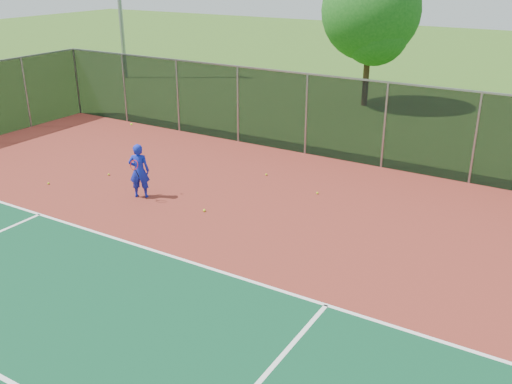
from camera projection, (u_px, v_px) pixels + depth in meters
ground at (161, 353)px, 10.63m from camera, size 120.00×120.00×0.00m
court_apron at (221, 301)px, 12.21m from camera, size 30.00×20.00×0.02m
fence_back at (385, 125)px, 19.56m from camera, size 30.00×0.06×3.03m
tennis_player at (139, 171)px, 17.28m from camera, size 0.74×0.75×2.28m
practice_ball_0 at (204, 211)px, 16.53m from camera, size 0.07×0.07×0.07m
practice_ball_1 at (204, 210)px, 16.56m from camera, size 0.07×0.07×0.07m
practice_ball_2 at (48, 183)px, 18.56m from camera, size 0.07×0.07×0.07m
practice_ball_3 at (266, 175)px, 19.32m from camera, size 0.07×0.07×0.07m
practice_ball_4 at (317, 193)px, 17.78m from camera, size 0.07×0.07×0.07m
practice_ball_5 at (109, 174)px, 19.33m from camera, size 0.07×0.07×0.07m
tree_back_left at (372, 16)px, 27.05m from camera, size 4.73×4.73×6.95m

